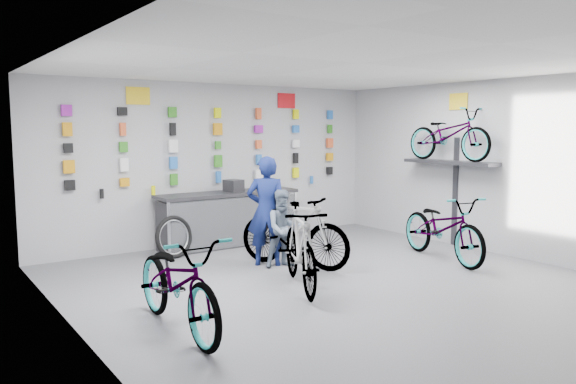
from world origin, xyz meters
TOP-DOWN VIEW (x-y plane):
  - floor at (0.00, 0.00)m, footprint 8.00×8.00m
  - ceiling at (0.00, 0.00)m, footprint 8.00×8.00m
  - wall_back at (0.00, 4.00)m, footprint 7.00×0.00m
  - wall_left at (-3.50, 0.00)m, footprint 0.00×8.00m
  - wall_right at (3.50, 0.00)m, footprint 0.00×8.00m
  - counter at (0.00, 3.54)m, footprint 2.70×0.66m
  - merch_wall at (-0.11, 3.93)m, footprint 5.57×0.08m
  - wall_bracket at (3.33, 1.20)m, footprint 0.39×1.90m
  - sign_left at (-1.50, 3.98)m, footprint 0.42×0.02m
  - sign_right at (1.60, 3.98)m, footprint 0.42×0.02m
  - sign_side at (3.48, 1.20)m, footprint 0.02×0.40m
  - bike_left at (-2.59, -0.05)m, footprint 0.76×2.07m
  - bike_center at (-0.58, 0.51)m, footprint 1.29×1.97m
  - bike_right at (2.34, 0.51)m, footprint 1.19×2.19m
  - bike_service at (0.05, 1.53)m, footprint 1.31×1.98m
  - bike_wall at (3.25, 1.20)m, footprint 0.63×1.80m
  - clerk at (-0.22, 1.89)m, footprint 0.76×0.71m
  - customer at (-0.08, 1.63)m, footprint 0.68×0.59m
  - spare_wheel at (-1.25, 3.17)m, footprint 0.74×0.32m
  - register at (0.11, 3.55)m, footprint 0.34×0.36m

SIDE VIEW (x-z plane):
  - floor at x=0.00m, z-range 0.00..0.00m
  - spare_wheel at x=-1.25m, z-range -0.01..0.72m
  - counter at x=0.00m, z-range -0.01..0.99m
  - bike_left at x=-2.59m, z-range 0.00..1.08m
  - bike_right at x=2.34m, z-range 0.00..1.09m
  - bike_center at x=-0.58m, z-range 0.00..1.15m
  - bike_service at x=0.05m, z-range 0.00..1.16m
  - customer at x=-0.08m, z-range 0.00..1.22m
  - clerk at x=-0.22m, z-range 0.00..1.74m
  - register at x=0.11m, z-range 1.00..1.22m
  - wall_bracket at x=3.33m, z-range 0.46..2.46m
  - wall_back at x=0.00m, z-range -2.00..5.00m
  - wall_left at x=-3.50m, z-range -2.50..5.50m
  - wall_right at x=3.50m, z-range -2.50..5.50m
  - merch_wall at x=-0.11m, z-range 1.01..2.57m
  - bike_wall at x=3.25m, z-range 1.58..2.53m
  - sign_side at x=3.48m, z-range 2.50..2.80m
  - sign_left at x=-1.50m, z-range 2.57..2.87m
  - sign_right at x=1.60m, z-range 2.57..2.87m
  - ceiling at x=0.00m, z-range 3.00..3.00m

